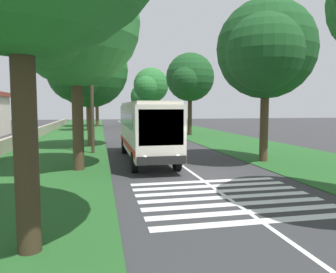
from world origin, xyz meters
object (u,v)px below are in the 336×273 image
(coach_bus, at_px, (146,127))
(trailing_car_1, at_px, (147,127))
(roadside_tree_left_2, at_px, (95,80))
(roadside_tree_left_4, at_px, (87,71))
(trailing_car_2, at_px, (143,125))
(trailing_minibus_0, at_px, (136,118))
(roadside_tree_right_0, at_px, (144,97))
(roadside_tree_right_2, at_px, (150,86))
(trailing_car_0, at_px, (155,131))
(utility_pole, at_px, (92,103))
(roadside_tree_right_4, at_px, (189,78))
(roadside_tree_left_3, at_px, (87,81))
(roadside_tree_right_3, at_px, (263,53))
(roadside_tree_left_1, at_px, (72,25))

(coach_bus, height_order, trailing_car_1, coach_bus)
(trailing_car_1, relative_size, roadside_tree_left_2, 0.36)
(coach_bus, bearing_deg, roadside_tree_left_4, 25.21)
(trailing_car_2, xyz_separation_m, trailing_minibus_0, (7.80, 0.33, 0.88))
(roadside_tree_right_0, distance_m, roadside_tree_right_2, 12.20)
(trailing_car_0, height_order, utility_pole, utility_pole)
(trailing_car_1, height_order, roadside_tree_left_4, roadside_tree_left_4)
(roadside_tree_right_2, height_order, roadside_tree_right_4, roadside_tree_right_2)
(roadside_tree_right_2, relative_size, utility_pole, 1.62)
(coach_bus, bearing_deg, roadside_tree_left_3, 9.36)
(trailing_car_0, bearing_deg, trailing_minibus_0, 0.39)
(trailing_car_2, relative_size, roadside_tree_right_3, 0.43)
(roadside_tree_right_0, bearing_deg, roadside_tree_left_1, 168.95)
(coach_bus, distance_m, roadside_tree_right_4, 20.07)
(trailing_car_1, height_order, trailing_minibus_0, trailing_minibus_0)
(roadside_tree_left_4, distance_m, utility_pole, 5.26)
(roadside_tree_left_4, relative_size, roadside_tree_right_0, 1.07)
(roadside_tree_right_3, bearing_deg, roadside_tree_left_1, 93.46)
(roadside_tree_right_2, bearing_deg, utility_pole, 165.65)
(trailing_car_1, bearing_deg, trailing_car_2, -2.08)
(trailing_car_0, height_order, trailing_car_2, same)
(utility_pole, bearing_deg, roadside_tree_right_3, -119.72)
(trailing_car_2, xyz_separation_m, roadside_tree_right_2, (16.14, -3.53, 7.07))
(utility_pole, bearing_deg, roadside_tree_right_0, -11.54)
(coach_bus, xyz_separation_m, trailing_minibus_0, (37.14, -3.37, -0.60))
(roadside_tree_left_2, height_order, roadside_tree_right_0, roadside_tree_left_2)
(roadside_tree_right_4, bearing_deg, trailing_car_0, 98.01)
(trailing_minibus_0, relative_size, roadside_tree_right_0, 0.65)
(roadside_tree_left_2, height_order, roadside_tree_left_3, roadside_tree_left_2)
(trailing_car_0, xyz_separation_m, roadside_tree_left_1, (-20.03, 7.74, 7.03))
(trailing_minibus_0, xyz_separation_m, roadside_tree_right_4, (-19.27, -4.43, 5.36))
(roadside_tree_left_1, xyz_separation_m, roadside_tree_left_2, (41.43, -0.72, 0.56))
(coach_bus, bearing_deg, roadside_tree_right_3, -106.73)
(trailing_car_0, xyz_separation_m, roadside_tree_right_0, (40.27, -4.04, 5.15))
(trailing_car_1, xyz_separation_m, trailing_minibus_0, (13.44, 0.13, 0.88))
(roadside_tree_left_2, bearing_deg, utility_pole, -179.85)
(roadside_tree_left_2, bearing_deg, roadside_tree_right_3, -165.58)
(roadside_tree_left_4, bearing_deg, roadside_tree_left_2, -0.72)
(roadside_tree_left_1, bearing_deg, roadside_tree_right_2, -13.37)
(roadside_tree_left_3, distance_m, roadside_tree_right_4, 16.21)
(roadside_tree_left_3, xyz_separation_m, roadside_tree_left_4, (-19.96, -0.76, -0.71))
(trailing_car_1, relative_size, roadside_tree_right_2, 0.38)
(roadside_tree_right_0, bearing_deg, trailing_car_0, 174.27)
(roadside_tree_left_2, relative_size, roadside_tree_left_4, 1.21)
(trailing_minibus_0, xyz_separation_m, roadside_tree_left_2, (1.52, 6.89, 6.72))
(trailing_car_0, xyz_separation_m, roadside_tree_left_4, (-8.99, 7.40, 5.83))
(roadside_tree_left_1, bearing_deg, trailing_minibus_0, -10.79)
(trailing_minibus_0, relative_size, roadside_tree_left_3, 0.63)
(roadside_tree_right_2, bearing_deg, roadside_tree_left_4, 163.35)
(coach_bus, xyz_separation_m, trailing_car_2, (29.35, -3.71, -1.48))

